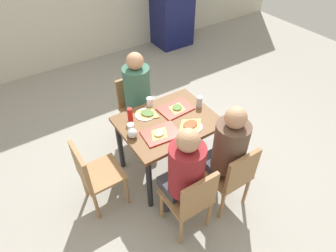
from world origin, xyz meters
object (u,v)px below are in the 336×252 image
(person_in_red, at_px, (184,171))
(plastic_cup_b, at_px, (189,134))
(tray_red_far, at_px, (175,109))
(paper_plate_center, at_px, (145,114))
(paper_plate_near_edge, at_px, (192,126))
(pizza_slice_c, at_px, (147,113))
(foil_bundle, at_px, (133,133))
(person_far_side, at_px, (139,93))
(plastic_cup_a, at_px, (150,102))
(main_table, at_px, (168,129))
(chair_left_end, at_px, (93,173))
(condiment_bottle, at_px, (130,115))
(plastic_cup_c, at_px, (131,128))
(tray_red_near, at_px, (161,134))
(chair_near_right, at_px, (233,175))
(person_in_brown_jacket, at_px, (226,149))
(chair_near_left, at_px, (192,199))
(chair_far_side, at_px, (135,104))
(pizza_slice_b, at_px, (177,108))
(soda_can, at_px, (199,102))
(pizza_slice_a, at_px, (159,133))
(pizza_slice_d, at_px, (190,125))

(person_in_red, xyz_separation_m, plastic_cup_b, (0.28, 0.30, 0.07))
(tray_red_far, bearing_deg, paper_plate_center, 163.30)
(paper_plate_near_edge, relative_size, pizza_slice_c, 0.83)
(foil_bundle, bearing_deg, pizza_slice_c, 37.20)
(person_far_side, height_order, plastic_cup_a, person_far_side)
(main_table, xyz_separation_m, chair_left_end, (-0.89, 0.00, -0.15))
(tray_red_far, relative_size, condiment_bottle, 2.25)
(person_in_red, relative_size, condiment_bottle, 7.87)
(plastic_cup_b, bearing_deg, main_table, 94.31)
(paper_plate_near_edge, bearing_deg, plastic_cup_c, 153.61)
(plastic_cup_c, bearing_deg, tray_red_near, -40.91)
(paper_plate_center, bearing_deg, chair_near_right, -67.87)
(person_in_red, distance_m, tray_red_near, 0.51)
(person_in_brown_jacket, xyz_separation_m, condiment_bottle, (-0.58, 0.86, 0.10))
(person_in_red, height_order, foil_bundle, person_in_red)
(chair_near_left, bearing_deg, paper_plate_near_edge, 54.19)
(chair_far_side, xyz_separation_m, tray_red_far, (0.18, -0.66, 0.28))
(tray_red_far, height_order, condiment_bottle, condiment_bottle)
(pizza_slice_b, relative_size, condiment_bottle, 1.36)
(paper_plate_near_edge, relative_size, condiment_bottle, 1.38)
(chair_near_left, relative_size, chair_left_end, 1.00)
(main_table, xyz_separation_m, tray_red_near, (-0.18, -0.14, 0.12))
(person_in_brown_jacket, distance_m, condiment_bottle, 1.04)
(person_in_brown_jacket, bearing_deg, soda_can, 74.93)
(person_far_side, distance_m, tray_red_far, 0.55)
(plastic_cup_a, distance_m, soda_can, 0.55)
(chair_near_left, distance_m, plastic_cup_b, 0.61)
(person_in_brown_jacket, relative_size, plastic_cup_a, 12.59)
(chair_near_right, bearing_deg, plastic_cup_b, 117.22)
(main_table, distance_m, plastic_cup_c, 0.44)
(person_far_side, bearing_deg, chair_left_end, -144.34)
(pizza_slice_a, bearing_deg, chair_near_left, -95.29)
(soda_can, height_order, condiment_bottle, condiment_bottle)
(chair_near_right, xyz_separation_m, person_in_brown_jacket, (-0.00, 0.14, 0.25))
(paper_plate_center, distance_m, foil_bundle, 0.37)
(chair_near_right, relative_size, condiment_bottle, 5.31)
(soda_can, bearing_deg, pizza_slice_c, 161.44)
(foil_bundle, bearing_deg, condiment_bottle, 66.86)
(main_table, distance_m, pizza_slice_d, 0.28)
(plastic_cup_a, bearing_deg, paper_plate_center, -136.90)
(plastic_cup_c, xyz_separation_m, soda_can, (0.84, -0.04, 0.01))
(chair_near_right, relative_size, plastic_cup_a, 8.49)
(chair_near_left, xyz_separation_m, condiment_bottle, (-0.08, 1.00, 0.35))
(main_table, relative_size, chair_left_end, 1.19)
(pizza_slice_c, relative_size, condiment_bottle, 1.65)
(chair_far_side, height_order, plastic_cup_a, plastic_cup_a)
(pizza_slice_b, distance_m, condiment_bottle, 0.53)
(chair_near_right, height_order, pizza_slice_c, chair_near_right)
(pizza_slice_a, height_order, pizza_slice_d, pizza_slice_a)
(pizza_slice_b, relative_size, plastic_cup_c, 2.18)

